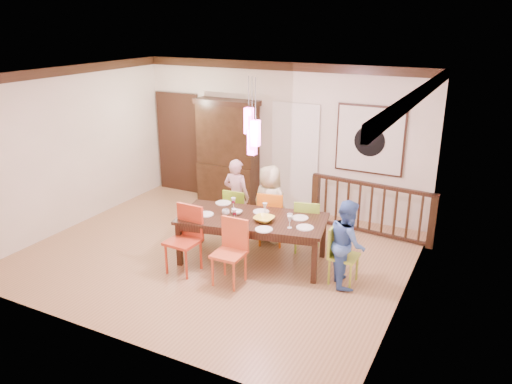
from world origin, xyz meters
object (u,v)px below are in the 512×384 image
at_px(balustrade, 371,208).
at_px(person_far_left, 236,196).
at_px(dining_table, 252,222).
at_px(person_far_mid, 270,204).
at_px(chair_far_left, 238,209).
at_px(chair_end_right, 344,252).
at_px(china_hutch, 228,152).
at_px(person_end_right, 347,243).

height_order(balustrade, person_far_left, person_far_left).
height_order(dining_table, person_far_mid, person_far_mid).
bearing_deg(person_far_mid, balustrade, -135.69).
distance_m(chair_far_left, person_far_mid, 0.63).
bearing_deg(dining_table, chair_end_right, -11.87).
distance_m(chair_end_right, person_far_mid, 1.79).
bearing_deg(person_far_mid, china_hutch, -32.52).
relative_size(chair_end_right, person_far_mid, 0.64).
relative_size(dining_table, balustrade, 1.07).
height_order(china_hutch, person_end_right, china_hutch).
distance_m(balustrade, person_far_mid, 1.83).
distance_m(dining_table, china_hutch, 2.84).
xyz_separation_m(person_far_left, person_end_right, (2.32, -0.92, -0.04)).
bearing_deg(person_far_mid, chair_far_left, 11.17).
xyz_separation_m(china_hutch, person_far_left, (0.93, -1.32, -0.40)).
bearing_deg(person_far_left, chair_far_left, 129.74).
bearing_deg(person_far_left, dining_table, 132.56).
distance_m(chair_end_right, china_hutch, 3.96).
height_order(dining_table, person_end_right, person_end_right).
relative_size(balustrade, person_far_mid, 1.67).
bearing_deg(balustrade, china_hutch, 178.45).
bearing_deg(chair_end_right, chair_far_left, 71.46).
height_order(chair_end_right, balustrade, balustrade).
distance_m(chair_far_left, chair_end_right, 2.33).
relative_size(balustrade, person_far_left, 1.67).
xyz_separation_m(dining_table, person_end_right, (1.54, -0.02, -0.03)).
distance_m(balustrade, person_far_left, 2.39).
height_order(person_far_left, person_end_right, person_far_left).
xyz_separation_m(dining_table, chair_far_left, (-0.69, 0.78, -0.17)).
bearing_deg(china_hutch, dining_table, -52.30).
relative_size(chair_end_right, person_far_left, 0.64).
height_order(chair_end_right, person_far_left, person_far_left).
distance_m(dining_table, balustrade, 2.34).
distance_m(dining_table, person_end_right, 1.54).
relative_size(chair_end_right, china_hutch, 0.41).
bearing_deg(chair_far_left, person_far_mid, 179.03).
bearing_deg(chair_end_right, dining_table, 90.82).
relative_size(chair_far_left, china_hutch, 0.41).
xyz_separation_m(dining_table, china_hutch, (-1.72, 2.22, 0.40)).
bearing_deg(chair_end_right, china_hutch, 56.52).
height_order(chair_far_left, china_hutch, china_hutch).
distance_m(dining_table, person_far_mid, 0.81).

